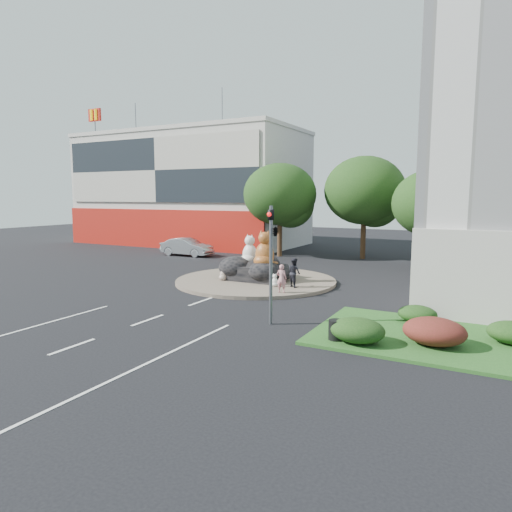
# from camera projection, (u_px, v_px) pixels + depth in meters

# --- Properties ---
(ground) EXTENTS (120.00, 120.00, 0.00)m
(ground) POSITION_uv_depth(u_px,v_px,m) (148.00, 320.00, 19.91)
(ground) COLOR black
(ground) RESTS_ON ground
(roundabout_island) EXTENTS (10.00, 10.00, 0.20)m
(roundabout_island) POSITION_uv_depth(u_px,v_px,m) (256.00, 281.00, 28.64)
(roundabout_island) COLOR brown
(roundabout_island) RESTS_ON ground
(rock_plinth) EXTENTS (3.20, 2.60, 0.90)m
(rock_plinth) POSITION_uv_depth(u_px,v_px,m) (256.00, 272.00, 28.57)
(rock_plinth) COLOR black
(rock_plinth) RESTS_ON roundabout_island
(shophouse_block) EXTENTS (25.20, 12.30, 17.40)m
(shophouse_block) POSITION_uv_depth(u_px,v_px,m) (191.00, 189.00, 51.92)
(shophouse_block) COLOR beige
(shophouse_block) RESTS_ON ground
(grass_verge) EXTENTS (10.00, 6.00, 0.12)m
(grass_verge) POSITION_uv_depth(u_px,v_px,m) (451.00, 341.00, 16.91)
(grass_verge) COLOR #1B4617
(grass_verge) RESTS_ON ground
(tree_left) EXTENTS (6.46, 6.46, 8.27)m
(tree_left) POSITION_uv_depth(u_px,v_px,m) (281.00, 198.00, 40.35)
(tree_left) COLOR #382314
(tree_left) RESTS_ON ground
(tree_mid) EXTENTS (6.84, 6.84, 8.76)m
(tree_mid) POSITION_uv_depth(u_px,v_px,m) (365.00, 194.00, 38.78)
(tree_mid) COLOR #382314
(tree_mid) RESTS_ON ground
(tree_right) EXTENTS (5.70, 5.70, 7.30)m
(tree_right) POSITION_uv_depth(u_px,v_px,m) (434.00, 207.00, 32.60)
(tree_right) COLOR #382314
(tree_right) RESTS_ON ground
(hedge_near_green) EXTENTS (2.00, 1.60, 0.90)m
(hedge_near_green) POSITION_uv_depth(u_px,v_px,m) (357.00, 330.00, 16.50)
(hedge_near_green) COLOR #143410
(hedge_near_green) RESTS_ON grass_verge
(hedge_red) EXTENTS (2.20, 1.76, 0.99)m
(hedge_red) POSITION_uv_depth(u_px,v_px,m) (434.00, 331.00, 16.20)
(hedge_red) COLOR #451E12
(hedge_red) RESTS_ON grass_verge
(hedge_back_green) EXTENTS (1.60, 1.28, 0.72)m
(hedge_back_green) POSITION_uv_depth(u_px,v_px,m) (418.00, 314.00, 19.13)
(hedge_back_green) COLOR #143410
(hedge_back_green) RESTS_ON grass_verge
(traffic_light) EXTENTS (0.44, 1.24, 5.00)m
(traffic_light) POSITION_uv_depth(u_px,v_px,m) (273.00, 239.00, 18.80)
(traffic_light) COLOR #595B60
(traffic_light) RESTS_ON ground
(street_lamp) EXTENTS (2.34, 0.22, 8.06)m
(street_lamp) POSITION_uv_depth(u_px,v_px,m) (488.00, 215.00, 20.31)
(street_lamp) COLOR #595B60
(street_lamp) RESTS_ON ground
(cat_white) EXTENTS (1.34, 1.23, 1.90)m
(cat_white) POSITION_uv_depth(u_px,v_px,m) (250.00, 249.00, 28.89)
(cat_white) COLOR silver
(cat_white) RESTS_ON rock_plinth
(cat_tabby) EXTENTS (1.49, 1.34, 2.25)m
(cat_tabby) POSITION_uv_depth(u_px,v_px,m) (265.00, 248.00, 27.64)
(cat_tabby) COLOR #AC5623
(cat_tabby) RESTS_ON rock_plinth
(kitten_calico) EXTENTS (0.67, 0.59, 1.01)m
(kitten_calico) POSITION_uv_depth(u_px,v_px,m) (224.00, 272.00, 28.29)
(kitten_calico) COLOR silver
(kitten_calico) RESTS_ON roundabout_island
(kitten_white) EXTENTS (0.60, 0.59, 0.76)m
(kitten_white) POSITION_uv_depth(u_px,v_px,m) (275.00, 280.00, 26.34)
(kitten_white) COLOR white
(kitten_white) RESTS_ON roundabout_island
(pedestrian_pink) EXTENTS (0.60, 0.43, 1.55)m
(pedestrian_pink) POSITION_uv_depth(u_px,v_px,m) (282.00, 278.00, 24.58)
(pedestrian_pink) COLOR tan
(pedestrian_pink) RESTS_ON roundabout_island
(pedestrian_dark) EXTENTS (1.03, 0.97, 1.68)m
(pedestrian_dark) POSITION_uv_depth(u_px,v_px,m) (294.00, 272.00, 26.12)
(pedestrian_dark) COLOR black
(pedestrian_dark) RESTS_ON roundabout_island
(parked_car) EXTENTS (4.93, 1.81, 1.61)m
(parked_car) POSITION_uv_depth(u_px,v_px,m) (187.00, 247.00, 41.26)
(parked_car) COLOR #AFB3B7
(parked_car) RESTS_ON ground
(litter_bin) EXTENTS (0.73, 0.73, 0.74)m
(litter_bin) POSITION_uv_depth(u_px,v_px,m) (336.00, 330.00, 16.82)
(litter_bin) COLOR black
(litter_bin) RESTS_ON grass_verge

